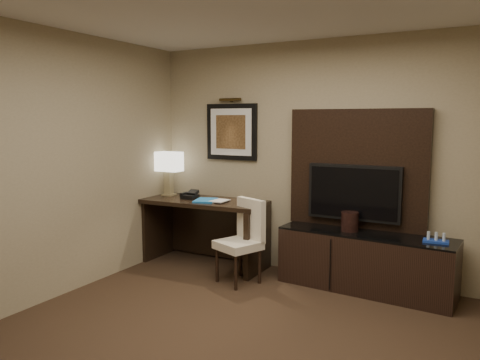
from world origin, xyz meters
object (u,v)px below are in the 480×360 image
Objects in this scene: desk at (205,232)px; desk_chair at (238,244)px; minibar_tray at (436,238)px; tv at (354,193)px; credenza at (365,262)px; table_lamp at (169,173)px; desk_phone at (190,195)px; ice_bucket at (350,221)px.

desk is 1.75× the size of desk_chair.
desk reaches higher than minibar_tray.
tv is 1.14× the size of desk_chair.
desk is 1.98m from credenza.
minibar_tray is (3.26, -0.07, -0.45)m from table_lamp.
desk_chair is at bearing -152.63° from tv.
credenza is at bearing 2.57° from desk_phone.
tv reaches higher than desk.
desk_phone is (0.38, -0.08, -0.25)m from table_lamp.
table_lamp reaches higher than desk_phone.
credenza is 9.85× the size of desk_phone.
desk_chair is at bearing -158.35° from ice_bucket.
desk_chair is (-1.12, -0.58, -0.58)m from tv.
desk_phone is 0.78× the size of minibar_tray.
desk reaches higher than credenza.
desk_chair reaches higher than credenza.
desk is 1.53× the size of tv.
credenza is 1.37m from desk_chair.
desk_chair reaches higher than minibar_tray.
table_lamp is at bearing -177.09° from tv.
ice_bucket is at bearing -1.39° from desk.
minibar_tray is (2.88, 0.00, -0.20)m from desk_phone.
minibar_tray is (1.98, 0.38, 0.23)m from desk_chair.
table_lamp is (-0.60, 0.07, 0.71)m from desk.
desk is 0.50m from desk_phone.
tv is 0.95m from minibar_tray.
minibar_tray reaches higher than credenza.
table_lamp reaches higher than desk.
ice_bucket is (1.80, 0.06, 0.32)m from desk.
credenza is 0.45m from ice_bucket.
desk_phone is 2.02m from ice_bucket.
desk_phone is 0.90× the size of ice_bucket.
ice_bucket reaches higher than minibar_tray.
ice_bucket is (-0.00, -0.13, -0.29)m from tv.
desk is at bearing -174.38° from credenza.
minibar_tray is (0.86, -0.06, -0.06)m from ice_bucket.
tv is at bearing 2.88° from desk.
desk is at bearing -173.97° from tv.
desk_phone is at bearing -11.43° from table_lamp.
desk is 8.32× the size of desk_phone.
desk_phone reaches higher than credenza.
ice_bucket is at bearing 175.98° from minibar_tray.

